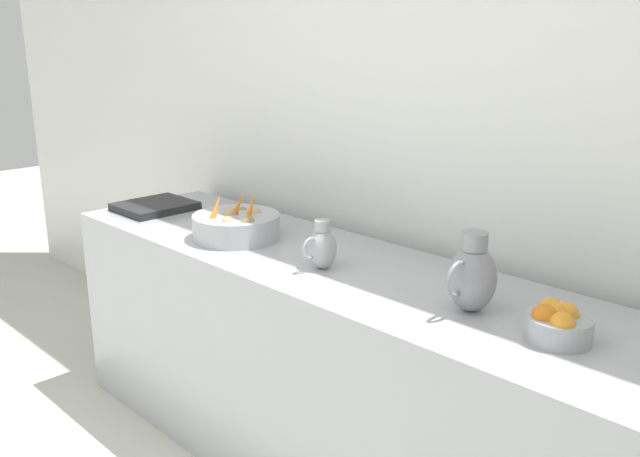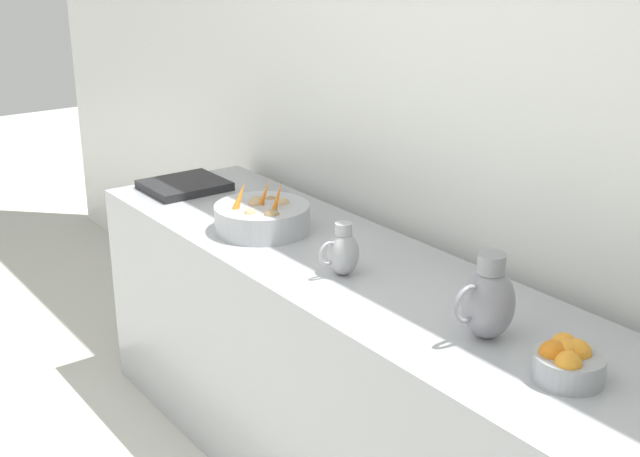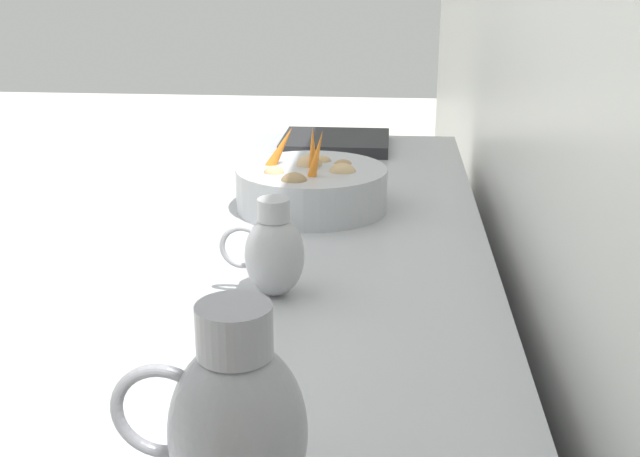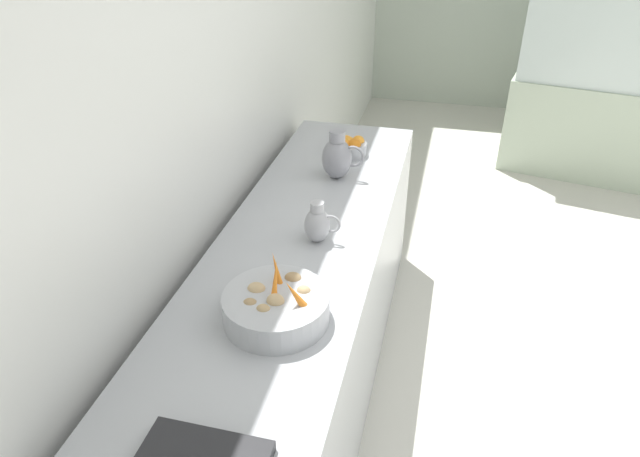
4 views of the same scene
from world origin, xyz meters
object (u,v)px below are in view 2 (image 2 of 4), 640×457
(vegetable_colander, at_px, (262,217))
(metal_pitcher_short, at_px, (343,252))
(orange_bowl, at_px, (567,361))
(metal_pitcher_tall, at_px, (488,300))

(vegetable_colander, distance_m, metal_pitcher_short, 0.52)
(vegetable_colander, bearing_deg, orange_bowl, 90.97)
(vegetable_colander, relative_size, orange_bowl, 1.97)
(orange_bowl, bearing_deg, metal_pitcher_short, -87.40)
(orange_bowl, xyz_separation_m, metal_pitcher_tall, (-0.01, -0.29, 0.06))
(orange_bowl, distance_m, metal_pitcher_short, 0.89)
(vegetable_colander, bearing_deg, metal_pitcher_tall, 91.60)
(vegetable_colander, height_order, orange_bowl, vegetable_colander)
(vegetable_colander, relative_size, metal_pitcher_short, 2.01)
(metal_pitcher_short, bearing_deg, vegetable_colander, -91.81)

